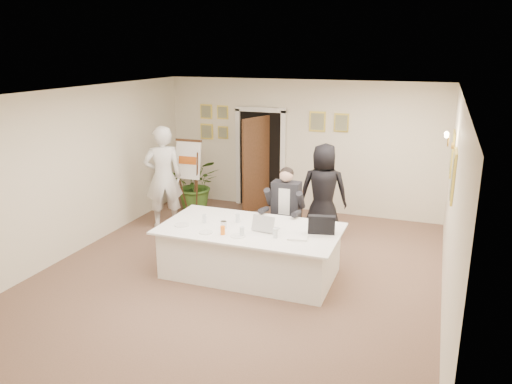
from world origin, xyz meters
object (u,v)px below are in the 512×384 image
at_px(laptop_bag, 321,225).
at_px(oj_glass, 223,230).
at_px(standing_woman, 323,191).
at_px(standing_man, 163,177).
at_px(steel_jug, 224,225).
at_px(seated_man, 285,210).
at_px(conference_table, 250,251).
at_px(paper_stack, 297,238).
at_px(potted_palm, 196,184).
at_px(laptop, 266,221).
at_px(flip_chart, 191,181).

bearing_deg(laptop_bag, oj_glass, -170.17).
bearing_deg(standing_woman, standing_man, -0.12).
relative_size(standing_woman, steel_jug, 16.15).
relative_size(seated_man, standing_man, 0.76).
height_order(conference_table, paper_stack, paper_stack).
bearing_deg(paper_stack, laptop_bag, 50.20).
relative_size(conference_table, paper_stack, 9.45).
distance_m(potted_palm, laptop_bag, 4.18).
height_order(standing_man, steel_jug, standing_man).
distance_m(conference_table, oj_glass, 0.67).
distance_m(seated_man, standing_woman, 1.03).
distance_m(standing_woman, oj_glass, 2.57).
distance_m(laptop, steel_jug, 0.65).
height_order(potted_palm, laptop_bag, potted_palm).
height_order(flip_chart, potted_palm, flip_chart).
xyz_separation_m(paper_stack, steel_jug, (-1.18, 0.04, 0.04)).
relative_size(laptop_bag, oj_glass, 3.04).
xyz_separation_m(seated_man, steel_jug, (-0.61, -1.20, 0.07)).
bearing_deg(oj_glass, standing_man, 138.07).
xyz_separation_m(standing_man, laptop, (2.62, -1.46, -0.09)).
xyz_separation_m(flip_chart, laptop, (2.48, -2.31, 0.18)).
bearing_deg(flip_chart, laptop, -43.01).
height_order(standing_man, standing_woman, standing_man).
distance_m(potted_palm, oj_glass, 3.64).
relative_size(laptop, laptop_bag, 0.94).
bearing_deg(conference_table, standing_man, 148.16).
relative_size(flip_chart, paper_stack, 5.46).
bearing_deg(laptop, standing_man, 157.73).
distance_m(standing_man, oj_glass, 2.82).
distance_m(standing_woman, paper_stack, 2.17).
bearing_deg(potted_palm, conference_table, -49.42).
xyz_separation_m(flip_chart, oj_glass, (1.95, -2.73, 0.10)).
bearing_deg(paper_stack, laptop, 159.85).
xyz_separation_m(flip_chart, potted_palm, (-0.03, 0.31, -0.15)).
xyz_separation_m(seated_man, oj_glass, (-0.52, -1.46, 0.08)).
bearing_deg(standing_woman, flip_chart, -16.26).
distance_m(standing_man, potted_palm, 1.24).
bearing_deg(laptop, laptop_bag, 15.58).
distance_m(flip_chart, potted_palm, 0.35).
height_order(seated_man, steel_jug, seated_man).
bearing_deg(flip_chart, paper_stack, -39.70).
distance_m(laptop, laptop_bag, 0.83).
relative_size(potted_palm, laptop_bag, 2.97).
bearing_deg(standing_man, potted_palm, -131.93).
height_order(paper_stack, oj_glass, oj_glass).
bearing_deg(potted_palm, flip_chart, -84.61).
bearing_deg(oj_glass, paper_stack, 11.23).
relative_size(potted_palm, paper_stack, 4.04).
xyz_separation_m(flip_chart, steel_jug, (1.85, -2.48, 0.09)).
xyz_separation_m(standing_man, paper_stack, (3.17, -1.67, -0.22)).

